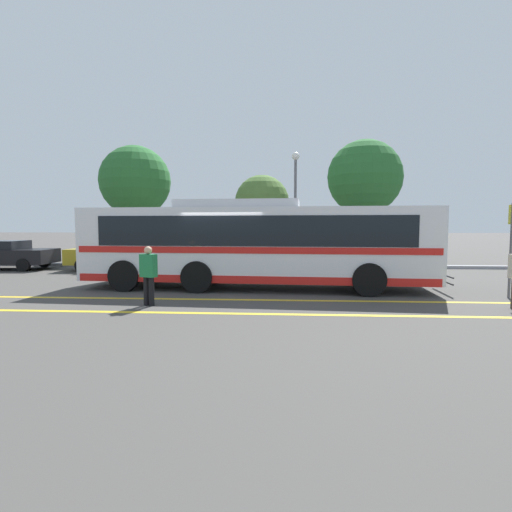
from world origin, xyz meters
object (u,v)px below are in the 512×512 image
at_px(parked_car_1, 119,253).
at_px(street_lamp, 295,191).
at_px(tree_2, 135,181).
at_px(transit_bus, 256,243).
at_px(pedestrian_0, 149,272).
at_px(bus_stop_sign, 511,239).
at_px(tree_0, 365,177).
at_px(parked_car_0, 5,254).
at_px(tree_1, 262,203).

height_order(parked_car_1, street_lamp, street_lamp).
height_order(street_lamp, tree_2, tree_2).
xyz_separation_m(transit_bus, pedestrian_0, (-2.59, -3.17, -0.65)).
height_order(bus_stop_sign, tree_0, tree_0).
relative_size(parked_car_0, bus_stop_sign, 1.63).
distance_m(street_lamp, tree_2, 10.32).
bearing_deg(transit_bus, tree_0, 156.32).
distance_m(bus_stop_sign, tree_0, 13.38).
relative_size(transit_bus, parked_car_1, 2.56).
relative_size(parked_car_1, bus_stop_sign, 1.68).
distance_m(parked_car_1, tree_0, 14.80).
height_order(street_lamp, tree_1, street_lamp).
bearing_deg(tree_2, tree_0, 1.02).
distance_m(transit_bus, tree_0, 13.32).
distance_m(bus_stop_sign, tree_2, 20.38).
relative_size(pedestrian_0, tree_1, 0.30).
bearing_deg(pedestrian_0, transit_bus, 69.86).
bearing_deg(tree_0, parked_car_0, -160.42).
height_order(parked_car_1, tree_0, tree_0).
distance_m(tree_0, tree_1, 6.40).
height_order(transit_bus, parked_car_0, transit_bus).
distance_m(transit_bus, bus_stop_sign, 7.58).
relative_size(street_lamp, tree_1, 1.16).
bearing_deg(parked_car_1, tree_0, -67.34).
bearing_deg(parked_car_0, tree_2, 142.75).
relative_size(parked_car_0, tree_0, 0.62).
bearing_deg(transit_bus, pedestrian_0, -35.91).
height_order(transit_bus, bus_stop_sign, transit_bus).
height_order(parked_car_0, tree_0, tree_0).
distance_m(pedestrian_0, tree_2, 15.95).
bearing_deg(parked_car_0, pedestrian_0, 46.58).
xyz_separation_m(street_lamp, tree_0, (4.27, 3.26, 1.07)).
bearing_deg(bus_stop_sign, parked_car_0, -104.47).
relative_size(transit_bus, tree_0, 1.62).
distance_m(parked_car_1, street_lamp, 9.49).
bearing_deg(tree_0, tree_1, -176.80).
height_order(parked_car_0, parked_car_1, parked_car_1).
bearing_deg(bus_stop_sign, tree_1, -144.70).
height_order(parked_car_0, tree_2, tree_2).
xyz_separation_m(bus_stop_sign, tree_0, (-1.60, 12.87, 3.30)).
bearing_deg(parked_car_0, street_lamp, 99.32).
bearing_deg(tree_2, street_lamp, -17.02).
xyz_separation_m(bus_stop_sign, tree_2, (-15.69, 12.62, 3.14)).
bearing_deg(pedestrian_0, tree_0, 79.14).
height_order(transit_bus, street_lamp, street_lamp).
bearing_deg(tree_0, parked_car_1, -153.26).
distance_m(parked_car_0, parked_car_1, 5.57).
bearing_deg(tree_1, transit_bus, -88.17).
height_order(parked_car_1, pedestrian_0, parked_car_1).
distance_m(transit_bus, tree_2, 14.30).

